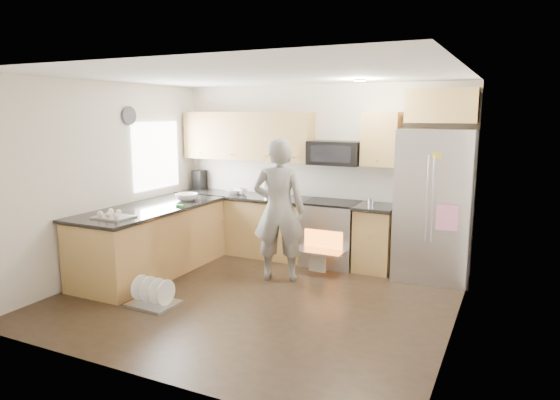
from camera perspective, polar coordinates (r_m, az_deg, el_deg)
The scene contains 8 objects.
ground at distance 6.10m, azimuth -2.91°, elevation -11.12°, with size 4.50×4.50×0.00m, color black.
room_shell at distance 5.75m, azimuth -3.30°, elevation 4.78°, with size 4.54×4.04×2.62m.
back_cabinet_run at distance 7.61m, azimuth -0.54°, elevation 0.69°, with size 4.45×0.64×2.50m.
peninsula at distance 7.11m, azimuth -14.47°, elevation -4.42°, with size 0.96×2.36×1.03m.
stove_range at distance 7.25m, azimuth 5.91°, elevation -2.14°, with size 0.76×0.97×1.79m.
refrigerator at distance 6.86m, azimuth 17.20°, elevation -0.54°, with size 1.03×0.83×1.99m.
person at distance 6.50m, azimuth -0.13°, elevation -1.13°, with size 0.69×0.45×1.88m, color gray.
dish_rack at distance 6.03m, azimuth -14.27°, elevation -10.76°, with size 0.55×0.45×0.33m.
Camera 1 is at (2.74, -4.99, 2.20)m, focal length 32.00 mm.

